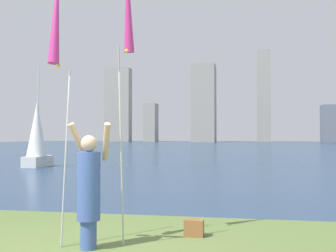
% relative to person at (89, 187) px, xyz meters
% --- Properties ---
extents(ground, '(120.00, 138.00, 0.12)m').
position_rel_person_xyz_m(ground, '(0.08, 50.34, -0.94)').
color(ground, '#5B7038').
extents(person, '(0.65, 0.48, 1.79)m').
position_rel_person_xyz_m(person, '(0.00, 0.00, 0.00)').
color(person, '#3F59A5').
rests_on(person, ground).
extents(kite_flag_left, '(0.16, 0.64, 4.05)m').
position_rel_person_xyz_m(kite_flag_left, '(-0.42, -0.18, 2.36)').
color(kite_flag_left, '#B2B2B7').
rests_on(kite_flag_left, ground).
extents(kite_flag_right, '(0.16, 0.64, 4.36)m').
position_rel_person_xyz_m(kite_flag_right, '(0.42, 0.48, 2.65)').
color(kite_flag_right, '#B2B2B7').
rests_on(kite_flag_right, ground).
extents(bag, '(0.30, 0.20, 0.26)m').
position_rel_person_xyz_m(bag, '(1.37, 1.01, -0.75)').
color(bag, brown).
rests_on(bag, ground).
extents(sailboat_7, '(1.06, 2.09, 5.25)m').
position_rel_person_xyz_m(sailboat_7, '(-8.38, 14.30, 0.68)').
color(sailboat_7, silver).
rests_on(sailboat_7, ground).
extents(skyline_tower_0, '(7.20, 3.60, 20.72)m').
position_rel_person_xyz_m(skyline_tower_0, '(-33.19, 107.75, 9.48)').
color(skyline_tower_0, gray).
rests_on(skyline_tower_0, ground).
extents(skyline_tower_1, '(3.22, 4.81, 10.36)m').
position_rel_person_xyz_m(skyline_tower_1, '(-22.98, 104.78, 4.30)').
color(skyline_tower_1, gray).
rests_on(skyline_tower_1, ground).
extents(skyline_tower_2, '(5.92, 7.78, 20.00)m').
position_rel_person_xyz_m(skyline_tower_2, '(-8.30, 102.34, 9.12)').
color(skyline_tower_2, gray).
rests_on(skyline_tower_2, ground).
extents(skyline_tower_3, '(3.38, 3.32, 24.32)m').
position_rel_person_xyz_m(skyline_tower_3, '(7.09, 107.34, 11.28)').
color(skyline_tower_3, gray).
rests_on(skyline_tower_3, ground).
extents(skyline_tower_4, '(5.45, 4.72, 9.33)m').
position_rel_person_xyz_m(skyline_tower_4, '(23.81, 104.55, 3.79)').
color(skyline_tower_4, slate).
rests_on(skyline_tower_4, ground).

